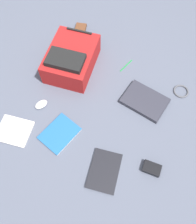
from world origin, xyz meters
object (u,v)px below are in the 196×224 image
Objects in this scene: cable_coil at (181,91)px; power_brick at (152,168)px; laptop at (145,101)px; book_blue at (14,131)px; book_red at (60,134)px; backpack at (71,59)px; book_comic at (104,171)px; computer_mouse at (41,104)px; pen_black at (126,65)px; earbud_pouch at (81,28)px.

cable_coil is 0.64m from power_brick.
laptop is 0.94m from book_blue.
book_red reaches higher than cable_coil.
book_comic is at bearing -39.80° from backpack.
backpack reaches higher than computer_mouse.
cable_coil is at bearing 2.73° from pen_black.
earbud_pouch is at bearing 117.21° from book_red.
book_red is at bearing -4.38° from computer_mouse.
computer_mouse is 0.85× the size of power_brick.
book_comic is 0.85m from pen_black.
cable_coil is 0.77× the size of pen_black.
book_red is 2.33× the size of cable_coil.
earbud_pouch is (-0.45, 0.87, 0.00)m from book_red.
book_comic is at bearing 9.85° from book_blue.
book_blue is 0.97m from pen_black.
book_comic is at bearing 5.49° from computer_mouse.
book_comic is at bearing -143.52° from power_brick.
computer_mouse is 0.65× the size of pen_black.
power_brick is at bearing 18.02° from book_blue.
computer_mouse is 1.03m from cable_coil.
backpack is at bearing 90.08° from book_blue.
cable_coil is 1.29× the size of earbud_pouch.
backpack is at bearing -63.81° from earbud_pouch.
book_comic is 1.13× the size of book_blue.
cable_coil is at bearing 58.77° from computer_mouse.
laptop is 3.51× the size of earbud_pouch.
pen_black is (0.08, 0.75, -0.01)m from book_red.
laptop is 0.65m from book_red.
book_blue is at bearing -89.92° from backpack.
computer_mouse is (-0.25, 0.10, 0.01)m from book_red.
cable_coil is at bearing 48.97° from book_blue.
earbud_pouch is (-0.18, 1.03, 0.00)m from book_blue.
pen_black is at bearing 35.07° from backpack.
backpack is 1.95× the size of book_red.
book_comic is (0.03, -0.59, -0.01)m from laptop.
cable_coil is (0.18, 0.23, -0.01)m from laptop.
book_comic is at bearing -68.42° from pen_black.
earbud_pouch is (-0.18, 0.36, -0.08)m from backpack.
laptop is at bearing 124.02° from power_brick.
book_blue is at bearing -131.71° from laptop.
book_blue is 2.44× the size of power_brick.
book_red is at bearing -123.28° from laptop.
laptop is at bearing 56.72° from book_red.
backpack is 0.58m from book_red.
computer_mouse is (-0.64, 0.15, 0.01)m from book_comic.
cable_coil is at bearing 98.19° from power_brick.
book_blue is 0.26m from computer_mouse.
power_brick is at bearing -55.98° from laptop.
laptop is 0.35m from pen_black.
power_brick is at bearing 36.48° from book_comic.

